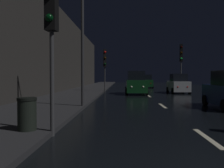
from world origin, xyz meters
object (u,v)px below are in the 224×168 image
at_px(traffic_light_far_left, 105,61).
at_px(car_approaching_headlights, 136,84).
at_px(traffic_light_near_left, 51,10).
at_px(streetlamp_overhead, 91,19).
at_px(car_distant_taillights, 146,82).
at_px(traffic_light_far_right, 181,57).
at_px(trash_bin_curbside, 27,114).
at_px(car_parked_right_far, 178,84).

xyz_separation_m(traffic_light_far_left, car_approaching_headlights, (3.18, -2.91, -2.32)).
relative_size(traffic_light_near_left, streetlamp_overhead, 0.70).
bearing_deg(car_distant_taillights, car_approaching_headlights, 170.28).
distance_m(traffic_light_far_left, traffic_light_far_right, 8.40).
bearing_deg(traffic_light_far_right, car_approaching_headlights, -47.80).
bearing_deg(car_distant_taillights, traffic_light_far_left, 152.29).
relative_size(traffic_light_far_right, traffic_light_near_left, 1.08).
relative_size(trash_bin_curbside, car_parked_right_far, 0.24).
height_order(traffic_light_far_left, trash_bin_curbside, traffic_light_far_left).
relative_size(traffic_light_far_right, trash_bin_curbside, 5.63).
distance_m(streetlamp_overhead, car_parked_right_far, 14.88).
relative_size(car_approaching_headlights, car_distant_taillights, 1.12).
xyz_separation_m(traffic_light_near_left, trash_bin_curbside, (-0.73, 0.06, -2.89)).
distance_m(traffic_light_near_left, car_parked_right_far, 20.09).
distance_m(streetlamp_overhead, car_distant_taillights, 24.92).
distance_m(traffic_light_far_right, streetlamp_overhead, 16.70).
distance_m(car_approaching_headlights, car_parked_right_far, 4.67).
height_order(traffic_light_far_left, traffic_light_near_left, traffic_light_near_left).
bearing_deg(streetlamp_overhead, car_distant_taillights, 77.82).
bearing_deg(trash_bin_curbside, car_distant_taillights, 78.13).
height_order(streetlamp_overhead, car_distant_taillights, streetlamp_overhead).
xyz_separation_m(traffic_light_near_left, car_distant_taillights, (5.57, 30.05, -2.61)).
height_order(traffic_light_far_right, trash_bin_curbside, traffic_light_far_right).
xyz_separation_m(traffic_light_far_left, traffic_light_near_left, (-0.11, -19.65, 0.19)).
height_order(traffic_light_far_left, traffic_light_far_right, traffic_light_far_right).
height_order(traffic_light_far_left, car_parked_right_far, traffic_light_far_left).
bearing_deg(traffic_light_far_right, car_parked_right_far, -14.61).
bearing_deg(car_approaching_headlights, traffic_light_far_left, -132.48).
height_order(trash_bin_curbside, car_approaching_headlights, car_approaching_headlights).
bearing_deg(traffic_light_far_left, traffic_light_far_right, 84.32).
bearing_deg(traffic_light_far_left, streetlamp_overhead, -10.79).
distance_m(traffic_light_near_left, streetlamp_overhead, 6.08).
xyz_separation_m(trash_bin_curbside, car_approaching_headlights, (4.02, 16.67, 0.39)).
height_order(traffic_light_far_right, traffic_light_near_left, traffic_light_far_right).
height_order(traffic_light_near_left, trash_bin_curbside, traffic_light_near_left).
height_order(traffic_light_near_left, streetlamp_overhead, streetlamp_overhead).
bearing_deg(car_distant_taillights, traffic_light_far_right, -163.14).
relative_size(traffic_light_far_right, streetlamp_overhead, 0.75).
distance_m(trash_bin_curbside, car_parked_right_far, 20.16).
xyz_separation_m(traffic_light_far_right, trash_bin_curbside, (-9.18, -20.49, -3.21)).
xyz_separation_m(streetlamp_overhead, trash_bin_curbside, (-1.10, -5.90, -4.02)).
distance_m(traffic_light_far_left, car_approaching_headlights, 4.90).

